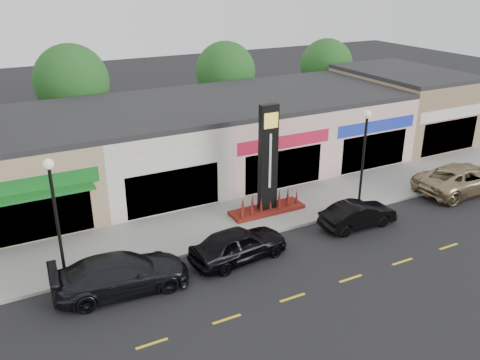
{
  "coord_description": "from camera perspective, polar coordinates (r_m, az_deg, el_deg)",
  "views": [
    {
      "loc": [
        -9.94,
        -17.38,
        12.38
      ],
      "look_at": [
        1.23,
        4.0,
        2.42
      ],
      "focal_mm": 38.0,
      "sensor_mm": 36.0,
      "label": 1
    }
  ],
  "objects": [
    {
      "name": "car_dark_sedan",
      "position": [
        21.84,
        -13.17,
        -10.21
      ],
      "size": [
        2.67,
        5.74,
        1.62
      ],
      "primitive_type": "imported",
      "rotation": [
        0.0,
        0.0,
        1.5
      ],
      "color": "black",
      "rests_on": "ground"
    },
    {
      "name": "shop_cream",
      "position": [
        31.68,
        -10.71,
        3.67
      ],
      "size": [
        7.0,
        10.01,
        4.8
      ],
      "color": "beige",
      "rests_on": "ground"
    },
    {
      "name": "tree_rear_mid",
      "position": [
        41.69,
        -1.65,
        12.07
      ],
      "size": [
        4.8,
        4.8,
        7.29
      ],
      "color": "#382619",
      "rests_on": "ground"
    },
    {
      "name": "curb",
      "position": [
        25.09,
        -0.48,
        -6.93
      ],
      "size": [
        52.0,
        0.2,
        0.15
      ],
      "primitive_type": "cube",
      "color": "gray",
      "rests_on": "ground"
    },
    {
      "name": "car_black_conv",
      "position": [
        27.04,
        13.12,
        -3.82
      ],
      "size": [
        1.49,
        4.16,
        1.36
      ],
      "primitive_type": "imported",
      "rotation": [
        0.0,
        0.0,
        1.56
      ],
      "color": "black",
      "rests_on": "ground"
    },
    {
      "name": "pylon_sign",
      "position": [
        27.11,
        3.13,
        0.52
      ],
      "size": [
        4.2,
        1.3,
        6.0
      ],
      "color": "#50150D",
      "rests_on": "sidewalk"
    },
    {
      "name": "lamp_west_near",
      "position": [
        21.87,
        -20.05,
        -3.04
      ],
      "size": [
        0.44,
        0.44,
        5.47
      ],
      "color": "black",
      "rests_on": "sidewalk"
    },
    {
      "name": "tree_rear_west",
      "position": [
        38.04,
        -18.4,
        10.46
      ],
      "size": [
        5.2,
        5.2,
        7.83
      ],
      "color": "#382619",
      "rests_on": "ground"
    },
    {
      "name": "ground",
      "position": [
        23.54,
        1.88,
        -9.3
      ],
      "size": [
        120.0,
        120.0,
        0.0
      ],
      "primitive_type": "plane",
      "color": "black",
      "rests_on": "ground"
    },
    {
      "name": "lamp_east_near",
      "position": [
        28.22,
        13.75,
        3.39
      ],
      "size": [
        0.44,
        0.44,
        5.47
      ],
      "color": "black",
      "rests_on": "sidewalk"
    },
    {
      "name": "shop_tan",
      "position": [
        42.35,
        17.68,
        8.1
      ],
      "size": [
        7.0,
        10.01,
        5.3
      ],
      "color": "#8F6C53",
      "rests_on": "ground"
    },
    {
      "name": "shop_beige",
      "position": [
        30.56,
        -23.29,
        1.48
      ],
      "size": [
        7.0,
        10.85,
        4.8
      ],
      "color": "tan",
      "rests_on": "ground"
    },
    {
      "name": "sidewalk",
      "position": [
        26.88,
        -2.68,
        -4.83
      ],
      "size": [
        52.0,
        4.3,
        0.15
      ],
      "primitive_type": "cube",
      "color": "gray",
      "rests_on": "ground"
    },
    {
      "name": "tree_rear_east",
      "position": [
        46.91,
        9.67,
        12.62
      ],
      "size": [
        4.6,
        4.6,
        6.94
      ],
      "color": "#382619",
      "rests_on": "ground"
    },
    {
      "name": "shop_pink_w",
      "position": [
        34.21,
        0.55,
        5.47
      ],
      "size": [
        7.0,
        10.01,
        4.8
      ],
      "color": "#CCA69B",
      "rests_on": "ground"
    },
    {
      "name": "car_black_sedan",
      "position": [
        23.41,
        -0.17,
        -7.21
      ],
      "size": [
        2.42,
        4.86,
        1.59
      ],
      "primitive_type": "imported",
      "rotation": [
        0.0,
        0.0,
        1.69
      ],
      "color": "black",
      "rests_on": "ground"
    },
    {
      "name": "shop_pink_e",
      "position": [
        37.89,
        10.0,
        6.82
      ],
      "size": [
        7.0,
        10.01,
        4.8
      ],
      "color": "#CCA69B",
      "rests_on": "ground"
    },
    {
      "name": "car_gold_suv",
      "position": [
        33.22,
        23.61,
        0.16
      ],
      "size": [
        2.89,
        6.13,
        1.69
      ],
      "primitive_type": "imported",
      "rotation": [
        0.0,
        0.0,
        1.58
      ],
      "color": "#9D8964",
      "rests_on": "ground"
    }
  ]
}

